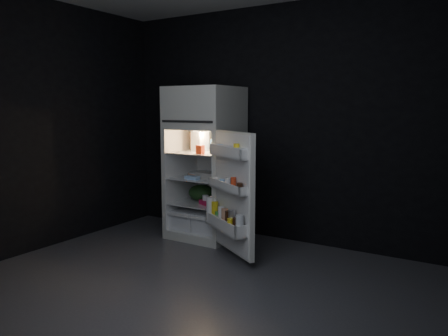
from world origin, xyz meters
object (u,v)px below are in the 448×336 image
Objects in this scene: egg_carton at (208,176)px; yogurt_tray at (210,203)px; refrigerator at (206,157)px; fridge_door at (231,195)px; milk_jug at (200,141)px.

yogurt_tray is at bearing -30.69° from egg_carton.
refrigerator reaches higher than fridge_door.
refrigerator reaches higher than yogurt_tray.
yogurt_tray is (0.04, -0.03, -0.31)m from egg_carton.
yogurt_tray is at bearing -45.02° from refrigerator.
milk_jug is 0.93× the size of yogurt_tray.
fridge_door is 4.70× the size of yogurt_tray.
fridge_door is (0.70, -0.58, -0.28)m from refrigerator.
milk_jug reaches higher than yogurt_tray.
milk_jug is 0.74m from yogurt_tray.
egg_carton is at bearing 170.16° from yogurt_tray.
refrigerator is at bearing 23.80° from milk_jug.
fridge_door is at bearing -25.60° from milk_jug.
fridge_door is 0.75m from egg_carton.
yogurt_tray is (0.23, -0.14, -0.69)m from milk_jug.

